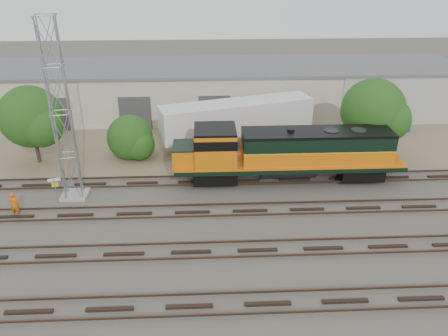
{
  "coord_description": "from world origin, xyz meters",
  "views": [
    {
      "loc": [
        0.97,
        -24.3,
        16.11
      ],
      "look_at": [
        2.3,
        4.0,
        2.2
      ],
      "focal_mm": 35.0,
      "sensor_mm": 36.0,
      "label": 1
    }
  ],
  "objects_px": {
    "semi_trailer": "(240,118)",
    "locomotive": "(285,153)",
    "signal_tower": "(61,116)",
    "worker": "(14,204)"
  },
  "relations": [
    {
      "from": "semi_trailer",
      "to": "signal_tower",
      "type": "bearing_deg",
      "value": -162.48
    },
    {
      "from": "semi_trailer",
      "to": "locomotive",
      "type": "bearing_deg",
      "value": -84.79
    },
    {
      "from": "worker",
      "to": "semi_trailer",
      "type": "relative_size",
      "value": 0.13
    },
    {
      "from": "locomotive",
      "to": "worker",
      "type": "bearing_deg",
      "value": -167.46
    },
    {
      "from": "signal_tower",
      "to": "semi_trailer",
      "type": "height_order",
      "value": "signal_tower"
    },
    {
      "from": "signal_tower",
      "to": "semi_trailer",
      "type": "xyz_separation_m",
      "value": [
        12.96,
        8.83,
        -3.54
      ]
    },
    {
      "from": "locomotive",
      "to": "worker",
      "type": "xyz_separation_m",
      "value": [
        -19.13,
        -4.26,
        -1.53
      ]
    },
    {
      "from": "locomotive",
      "to": "worker",
      "type": "distance_m",
      "value": 19.66
    },
    {
      "from": "locomotive",
      "to": "worker",
      "type": "relative_size",
      "value": 9.79
    },
    {
      "from": "locomotive",
      "to": "signal_tower",
      "type": "relative_size",
      "value": 1.38
    }
  ]
}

